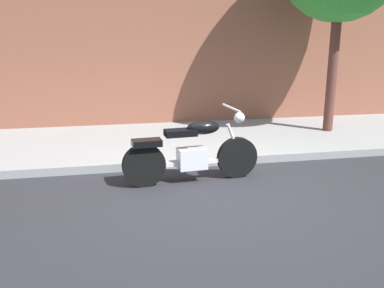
% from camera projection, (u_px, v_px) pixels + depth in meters
% --- Properties ---
extents(ground_plane, '(60.00, 60.00, 0.00)m').
position_uv_depth(ground_plane, '(211.00, 192.00, 6.04)').
color(ground_plane, '#28282D').
extents(sidewalk, '(20.20, 3.23, 0.14)m').
position_uv_depth(sidewalk, '(179.00, 141.00, 8.70)').
color(sidewalk, gray).
rests_on(sidewalk, ground).
extents(motorcycle, '(2.16, 0.70, 1.16)m').
position_uv_depth(motorcycle, '(192.00, 152.00, 6.38)').
color(motorcycle, black).
rests_on(motorcycle, ground).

